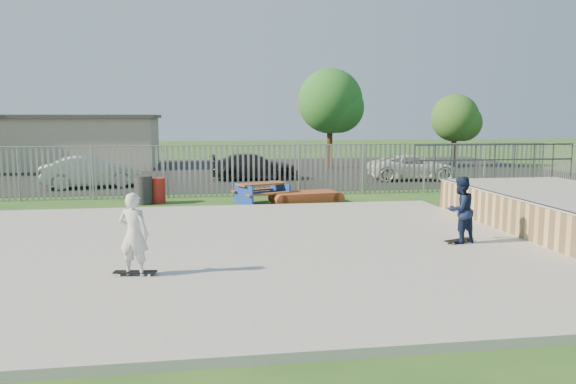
{
  "coord_description": "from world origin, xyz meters",
  "views": [
    {
      "loc": [
        -0.15,
        -12.64,
        3.1
      ],
      "look_at": [
        2.09,
        2.0,
        1.1
      ],
      "focal_mm": 35.0,
      "sensor_mm": 36.0,
      "label": 1
    }
  ],
  "objects": [
    {
      "name": "trash_bin_grey",
      "position": [
        -2.22,
        7.62,
        0.51
      ],
      "size": [
        0.61,
        0.61,
        1.01
      ],
      "primitive_type": "cylinder",
      "color": "#28272A",
      "rests_on": "ground"
    },
    {
      "name": "ground",
      "position": [
        0.0,
        0.0,
        0.0
      ],
      "size": [
        120.0,
        120.0,
        0.0
      ],
      "primitive_type": "plane",
      "color": "#22541C",
      "rests_on": "ground"
    },
    {
      "name": "skateboard_b",
      "position": [
        -1.44,
        -2.13,
        0.19
      ],
      "size": [
        0.82,
        0.32,
        0.08
      ],
      "rotation": [
        0.0,
        0.0,
        -0.15
      ],
      "color": "black",
      "rests_on": "concrete_slab"
    },
    {
      "name": "concrete_slab",
      "position": [
        0.0,
        0.0,
        0.07
      ],
      "size": [
        15.0,
        12.0,
        0.15
      ],
      "primitive_type": "cube",
      "color": "#9E9E99",
      "rests_on": "ground"
    },
    {
      "name": "building",
      "position": [
        -8.0,
        23.0,
        1.61
      ],
      "size": [
        10.4,
        6.4,
        3.2
      ],
      "color": "#C4B896",
      "rests_on": "ground"
    },
    {
      "name": "car_dark",
      "position": [
        2.36,
        14.74,
        0.65
      ],
      "size": [
        4.39,
        1.87,
        1.26
      ],
      "primitive_type": "imported",
      "rotation": [
        0.0,
        0.0,
        1.6
      ],
      "color": "black",
      "rests_on": "parking_lot"
    },
    {
      "name": "parking_lot",
      "position": [
        0.0,
        19.0,
        0.01
      ],
      "size": [
        40.0,
        18.0,
        0.02
      ],
      "primitive_type": "cube",
      "color": "black",
      "rests_on": "ground"
    },
    {
      "name": "fence",
      "position": [
        1.0,
        4.59,
        1.0
      ],
      "size": [
        26.04,
        16.02,
        2.0
      ],
      "color": "gray",
      "rests_on": "ground"
    },
    {
      "name": "skateboard_a",
      "position": [
        5.79,
        -0.47,
        0.19
      ],
      "size": [
        0.82,
        0.49,
        0.08
      ],
      "rotation": [
        0.0,
        0.0,
        0.4
      ],
      "color": "black",
      "rests_on": "concrete_slab"
    },
    {
      "name": "tree_right",
      "position": [
        15.14,
        19.89,
        2.99
      ],
      "size": [
        2.89,
        2.89,
        4.46
      ],
      "color": "#3C2918",
      "rests_on": "ground"
    },
    {
      "name": "picnic_table",
      "position": [
        1.94,
        7.12,
        0.38
      ],
      "size": [
        2.19,
        2.02,
        0.75
      ],
      "rotation": [
        0.0,
        0.0,
        0.39
      ],
      "color": "brown",
      "rests_on": "ground"
    },
    {
      "name": "skater_navy",
      "position": [
        5.79,
        -0.47,
        0.93
      ],
      "size": [
        0.93,
        0.84,
        1.57
      ],
      "primitive_type": "imported",
      "rotation": [
        0.0,
        0.0,
        3.54
      ],
      "color": "#121D3A",
      "rests_on": "concrete_slab"
    },
    {
      "name": "trash_bin_red",
      "position": [
        -1.76,
        7.87,
        0.45
      ],
      "size": [
        0.54,
        0.54,
        0.9
      ],
      "primitive_type": "cylinder",
      "color": "#A21E19",
      "rests_on": "ground"
    },
    {
      "name": "car_white",
      "position": [
        10.04,
        13.4,
        0.63
      ],
      "size": [
        4.57,
        2.44,
        1.22
      ],
      "primitive_type": "imported",
      "rotation": [
        0.0,
        0.0,
        1.47
      ],
      "color": "silver",
      "rests_on": "parking_lot"
    },
    {
      "name": "skater_white",
      "position": [
        -1.44,
        -2.13,
        0.93
      ],
      "size": [
        0.66,
        0.54,
        1.57
      ],
      "primitive_type": "imported",
      "rotation": [
        0.0,
        0.0,
        2.82
      ],
      "color": "silver",
      "rests_on": "concrete_slab"
    },
    {
      "name": "funbox",
      "position": [
        3.5,
        6.88,
        0.21
      ],
      "size": [
        2.27,
        1.4,
        0.42
      ],
      "rotation": [
        0.0,
        0.0,
        0.17
      ],
      "color": "brown",
      "rests_on": "ground"
    },
    {
      "name": "quarter_pipe",
      "position": [
        9.5,
        1.04,
        0.56
      ],
      "size": [
        5.5,
        7.05,
        2.19
      ],
      "color": "tan",
      "rests_on": "ground"
    },
    {
      "name": "car_silver",
      "position": [
        -4.96,
        12.72,
        0.7
      ],
      "size": [
        4.38,
        2.38,
        1.37
      ],
      "primitive_type": "imported",
      "rotation": [
        0.0,
        0.0,
        1.81
      ],
      "color": "silver",
      "rests_on": "parking_lot"
    },
    {
      "name": "tree_mid",
      "position": [
        7.4,
        20.17,
        3.99
      ],
      "size": [
        3.84,
        3.84,
        5.92
      ],
      "color": "#3F2C19",
      "rests_on": "ground"
    }
  ]
}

